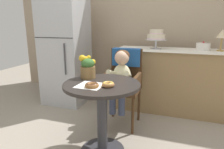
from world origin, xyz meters
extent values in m
cube|color=tan|center=(0.00, 1.85, 1.35)|extent=(4.80, 0.10, 2.70)
cylinder|color=#282321|center=(0.00, 0.00, 0.70)|extent=(0.72, 0.72, 0.03)
cylinder|color=#333338|center=(0.00, 0.00, 0.34)|extent=(0.10, 0.10, 0.69)
cube|color=#472D19|center=(0.03, 0.60, 0.47)|extent=(0.42, 0.42, 0.04)
cube|color=#472D19|center=(0.03, 0.79, 0.72)|extent=(0.40, 0.04, 0.46)
cube|color=#472D19|center=(-0.16, 0.60, 0.58)|extent=(0.04, 0.38, 0.18)
cube|color=#472D19|center=(0.22, 0.60, 0.58)|extent=(0.04, 0.38, 0.18)
cube|color=#1E4C8C|center=(0.03, 0.79, 0.84)|extent=(0.36, 0.11, 0.22)
cylinder|color=#472D19|center=(-0.15, 0.42, 0.23)|extent=(0.03, 0.03, 0.45)
cylinder|color=#472D19|center=(0.21, 0.42, 0.23)|extent=(0.03, 0.03, 0.45)
cylinder|color=#472D19|center=(-0.15, 0.78, 0.23)|extent=(0.03, 0.03, 0.45)
cylinder|color=#472D19|center=(0.21, 0.78, 0.23)|extent=(0.03, 0.03, 0.45)
ellipsoid|color=beige|center=(0.03, 0.58, 0.64)|extent=(0.22, 0.16, 0.30)
sphere|color=#E0B293|center=(0.03, 0.57, 0.87)|extent=(0.17, 0.17, 0.17)
ellipsoid|color=#4C2D19|center=(0.03, 0.59, 0.89)|extent=(0.17, 0.17, 0.14)
cylinder|color=beige|center=(-0.07, 0.49, 0.69)|extent=(0.08, 0.23, 0.13)
sphere|color=#E0B293|center=(-0.06, 0.42, 0.62)|extent=(0.06, 0.06, 0.06)
cylinder|color=beige|center=(0.12, 0.49, 0.69)|extent=(0.08, 0.23, 0.13)
sphere|color=#E0B293|center=(0.12, 0.42, 0.62)|extent=(0.06, 0.06, 0.06)
cylinder|color=#3F4760|center=(-0.03, 0.50, 0.53)|extent=(0.09, 0.22, 0.09)
cylinder|color=#3F4760|center=(-0.03, 0.39, 0.36)|extent=(0.08, 0.08, 0.26)
cylinder|color=#3F4760|center=(0.08, 0.50, 0.53)|extent=(0.09, 0.22, 0.09)
cylinder|color=#3F4760|center=(0.08, 0.39, 0.36)|extent=(0.08, 0.08, 0.26)
cube|color=white|center=(-0.07, -0.11, 0.72)|extent=(0.23, 0.23, 0.00)
torus|color=#936033|center=(-0.03, -0.15, 0.74)|extent=(0.12, 0.12, 0.04)
torus|color=#512D1E|center=(-0.03, -0.15, 0.75)|extent=(0.11, 0.11, 0.02)
torus|color=#AD7542|center=(0.09, -0.08, 0.74)|extent=(0.11, 0.11, 0.04)
torus|color=gold|center=(0.09, -0.08, 0.75)|extent=(0.10, 0.10, 0.02)
cylinder|color=brown|center=(-0.20, 0.13, 0.78)|extent=(0.15, 0.15, 0.12)
ellipsoid|color=#38662D|center=(-0.20, 0.13, 0.87)|extent=(0.13, 0.14, 0.10)
sphere|color=gold|center=(-0.17, 0.13, 0.88)|extent=(0.05, 0.05, 0.05)
sphere|color=gold|center=(-0.16, 0.16, 0.88)|extent=(0.06, 0.06, 0.06)
sphere|color=gold|center=(-0.21, 0.18, 0.92)|extent=(0.05, 0.05, 0.05)
sphere|color=gold|center=(-0.23, 0.14, 0.92)|extent=(0.05, 0.05, 0.05)
sphere|color=gold|center=(-0.25, 0.11, 0.92)|extent=(0.07, 0.07, 0.07)
sphere|color=gold|center=(-0.21, 0.10, 0.87)|extent=(0.05, 0.05, 0.05)
sphere|color=gold|center=(-0.18, 0.10, 0.86)|extent=(0.06, 0.06, 0.06)
cube|color=#93754C|center=(0.55, 1.30, 0.45)|extent=(1.50, 0.56, 0.90)
cube|color=white|center=(0.55, 1.30, 0.90)|extent=(1.56, 0.62, 0.01)
cylinder|color=silver|center=(0.33, 1.30, 0.91)|extent=(0.16, 0.16, 0.01)
cylinder|color=silver|center=(0.33, 1.30, 0.97)|extent=(0.03, 0.03, 0.12)
cylinder|color=silver|center=(0.33, 1.30, 1.03)|extent=(0.30, 0.30, 0.01)
cylinder|color=beige|center=(0.33, 1.30, 1.08)|extent=(0.26, 0.25, 0.08)
cylinder|color=silver|center=(0.33, 1.30, 1.05)|extent=(0.26, 0.26, 0.01)
cylinder|color=beige|center=(0.33, 1.30, 1.15)|extent=(0.19, 0.19, 0.06)
cylinder|color=silver|center=(0.33, 1.30, 1.12)|extent=(0.20, 0.20, 0.01)
cylinder|color=white|center=(0.96, 1.35, 0.95)|extent=(0.19, 0.19, 0.10)
sphere|color=red|center=(0.96, 1.35, 1.01)|extent=(0.02, 0.02, 0.02)
cylinder|color=#B28C47|center=(1.18, 1.34, 0.91)|extent=(0.09, 0.09, 0.01)
cylinder|color=#B28C47|center=(1.18, 1.34, 0.99)|extent=(0.02, 0.02, 0.16)
cone|color=beige|center=(1.18, 1.34, 1.13)|extent=(0.15, 0.15, 0.11)
cube|color=#B7BABF|center=(-1.05, 1.10, 0.85)|extent=(0.64, 0.60, 1.70)
cube|color=black|center=(-1.05, 0.80, 1.06)|extent=(0.63, 0.01, 0.01)
cylinder|color=#3F3F44|center=(-0.87, 0.79, 0.77)|extent=(0.02, 0.02, 0.45)
camera|label=1|loc=(0.66, -1.66, 1.25)|focal=32.08mm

